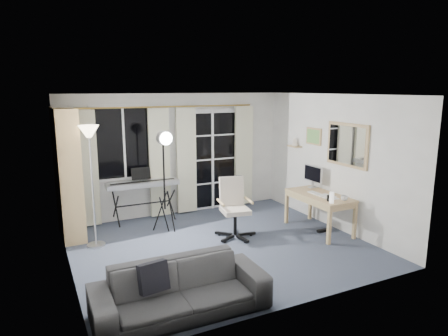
# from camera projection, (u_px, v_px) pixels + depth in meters

# --- Properties ---
(floor) EXTENTS (4.50, 4.00, 0.02)m
(floor) POSITION_uv_depth(u_px,v_px,m) (221.00, 247.00, 6.42)
(floor) COLOR #3B4255
(floor) RESTS_ON ground
(window) EXTENTS (1.20, 0.08, 1.40)m
(window) POSITION_uv_depth(u_px,v_px,m) (124.00, 143.00, 7.41)
(window) COLOR white
(window) RESTS_ON floor
(french_door) EXTENTS (1.32, 0.09, 2.11)m
(french_door) POSITION_uv_depth(u_px,v_px,m) (212.00, 160.00, 8.28)
(french_door) COLOR white
(french_door) RESTS_ON floor
(curtains) EXTENTS (3.60, 0.07, 2.13)m
(curtains) POSITION_uv_depth(u_px,v_px,m) (173.00, 161.00, 7.80)
(curtains) COLOR gold
(curtains) RESTS_ON floor
(bookshelf) EXTENTS (0.37, 1.02, 2.19)m
(bookshelf) POSITION_uv_depth(u_px,v_px,m) (66.00, 177.00, 6.65)
(bookshelf) COLOR tan
(bookshelf) RESTS_ON floor
(torchiere_lamp) EXTENTS (0.34, 0.34, 1.94)m
(torchiere_lamp) POSITION_uv_depth(u_px,v_px,m) (90.00, 150.00, 6.13)
(torchiere_lamp) COLOR #B2B2B7
(torchiere_lamp) RESTS_ON floor
(keyboard_piano) EXTENTS (1.34, 0.66, 0.97)m
(keyboard_piano) POSITION_uv_depth(u_px,v_px,m) (143.00, 185.00, 7.43)
(keyboard_piano) COLOR black
(keyboard_piano) RESTS_ON floor
(studio_light) EXTENTS (0.35, 0.36, 1.83)m
(studio_light) POSITION_uv_depth(u_px,v_px,m) (164.00, 150.00, 6.76)
(studio_light) COLOR black
(studio_light) RESTS_ON floor
(office_chair) EXTENTS (0.70, 0.70, 1.02)m
(office_chair) POSITION_uv_depth(u_px,v_px,m) (233.00, 202.00, 6.79)
(office_chair) COLOR black
(office_chair) RESTS_ON floor
(desk) EXTENTS (0.63, 1.25, 0.67)m
(desk) POSITION_uv_depth(u_px,v_px,m) (320.00, 199.00, 7.02)
(desk) COLOR tan
(desk) RESTS_ON floor
(monitor) EXTENTS (0.16, 0.48, 0.42)m
(monitor) POSITION_uv_depth(u_px,v_px,m) (313.00, 174.00, 7.43)
(monitor) COLOR silver
(monitor) RESTS_ON desk
(desk_clutter) EXTENTS (0.39, 0.76, 0.84)m
(desk_clutter) POSITION_uv_depth(u_px,v_px,m) (325.00, 206.00, 6.82)
(desk_clutter) COLOR white
(desk_clutter) RESTS_ON desk
(mug) EXTENTS (0.11, 0.09, 0.11)m
(mug) POSITION_uv_depth(u_px,v_px,m) (344.00, 198.00, 6.59)
(mug) COLOR silver
(mug) RESTS_ON desk
(wall_mirror) EXTENTS (0.04, 0.94, 0.74)m
(wall_mirror) POSITION_uv_depth(u_px,v_px,m) (347.00, 145.00, 6.77)
(wall_mirror) COLOR tan
(wall_mirror) RESTS_ON floor
(framed_print) EXTENTS (0.03, 0.42, 0.32)m
(framed_print) POSITION_uv_depth(u_px,v_px,m) (314.00, 136.00, 7.55)
(framed_print) COLOR tan
(framed_print) RESTS_ON floor
(wall_shelf) EXTENTS (0.16, 0.30, 0.18)m
(wall_shelf) POSITION_uv_depth(u_px,v_px,m) (295.00, 143.00, 8.00)
(wall_shelf) COLOR tan
(wall_shelf) RESTS_ON floor
(sofa) EXTENTS (1.97, 0.61, 0.76)m
(sofa) POSITION_uv_depth(u_px,v_px,m) (180.00, 281.00, 4.45)
(sofa) COLOR #2D2D30
(sofa) RESTS_ON floor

